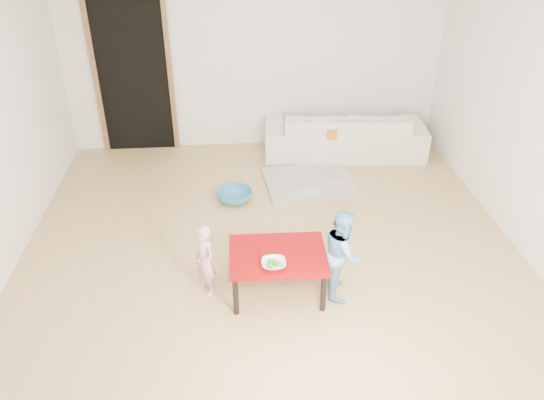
{
  "coord_description": "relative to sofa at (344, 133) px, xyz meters",
  "views": [
    {
      "loc": [
        -0.36,
        -4.44,
        3.2
      ],
      "look_at": [
        0.0,
        -0.2,
        0.65
      ],
      "focal_mm": 35.0,
      "sensor_mm": 36.0,
      "label": 1
    }
  ],
  "objects": [
    {
      "name": "floor",
      "position": [
        -1.17,
        -2.05,
        -0.31
      ],
      "size": [
        5.0,
        5.0,
        0.01
      ],
      "primitive_type": "cube",
      "color": "tan",
      "rests_on": "ground"
    },
    {
      "name": "back_wall",
      "position": [
        -1.17,
        0.45,
        0.99
      ],
      "size": [
        5.0,
        0.02,
        2.6
      ],
      "primitive_type": "cube",
      "color": "white",
      "rests_on": "floor"
    },
    {
      "name": "right_wall",
      "position": [
        1.33,
        -2.05,
        0.99
      ],
      "size": [
        0.02,
        5.0,
        2.6
      ],
      "primitive_type": "cube",
      "color": "white",
      "rests_on": "floor"
    },
    {
      "name": "doorway",
      "position": [
        -2.77,
        0.43,
        0.71
      ],
      "size": [
        1.02,
        0.08,
        2.11
      ],
      "primitive_type": null,
      "color": "brown",
      "rests_on": "back_wall"
    },
    {
      "name": "sofa",
      "position": [
        0.0,
        0.0,
        0.0
      ],
      "size": [
        2.19,
        0.99,
        0.62
      ],
      "primitive_type": "imported",
      "rotation": [
        0.0,
        0.0,
        3.07
      ],
      "color": "beige",
      "rests_on": "floor"
    },
    {
      "name": "cushion",
      "position": [
        -0.35,
        -0.16,
        0.16
      ],
      "size": [
        0.58,
        0.55,
        0.13
      ],
      "primitive_type": "cube",
      "rotation": [
        0.0,
        0.0,
        -0.33
      ],
      "color": "orange",
      "rests_on": "sofa"
    },
    {
      "name": "red_table",
      "position": [
        -1.16,
        -2.79,
        -0.1
      ],
      "size": [
        0.86,
        0.66,
        0.42
      ],
      "primitive_type": null,
      "rotation": [
        0.0,
        0.0,
        -0.02
      ],
      "color": "maroon",
      "rests_on": "floor"
    },
    {
      "name": "bowl",
      "position": [
        -1.21,
        -2.96,
        0.14
      ],
      "size": [
        0.21,
        0.21,
        0.05
      ],
      "primitive_type": "imported",
      "color": "white",
      "rests_on": "red_table"
    },
    {
      "name": "broccoli",
      "position": [
        -1.21,
        -2.96,
        0.14
      ],
      "size": [
        0.12,
        0.12,
        0.06
      ],
      "primitive_type": null,
      "color": "#2D5919",
      "rests_on": "red_table"
    },
    {
      "name": "child_pink",
      "position": [
        -1.8,
        -2.73,
        0.03
      ],
      "size": [
        0.28,
        0.3,
        0.68
      ],
      "primitive_type": "imported",
      "rotation": [
        0.0,
        0.0,
        -0.96
      ],
      "color": "#D26073",
      "rests_on": "floor"
    },
    {
      "name": "child_blue",
      "position": [
        -0.59,
        -2.82,
        0.11
      ],
      "size": [
        0.37,
        0.45,
        0.84
      ],
      "primitive_type": "imported",
      "rotation": [
        0.0,
        0.0,
        1.43
      ],
      "color": "#5C8ED7",
      "rests_on": "floor"
    },
    {
      "name": "basin",
      "position": [
        -1.51,
        -1.14,
        -0.24
      ],
      "size": [
        0.42,
        0.42,
        0.13
      ],
      "primitive_type": "imported",
      "color": "teal",
      "rests_on": "floor"
    },
    {
      "name": "blanket",
      "position": [
        -0.59,
        -0.82,
        -0.28
      ],
      "size": [
        1.13,
        0.97,
        0.05
      ],
      "primitive_type": null,
      "rotation": [
        0.0,
        0.0,
        0.09
      ],
      "color": "#B3AD9E",
      "rests_on": "floor"
    }
  ]
}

